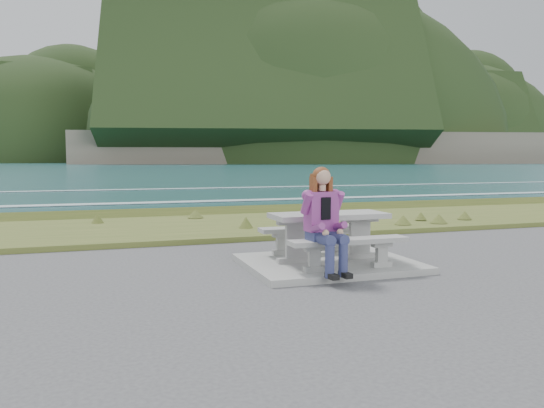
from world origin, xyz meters
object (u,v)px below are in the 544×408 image
picnic_table (329,224)px  bench_seaward (311,232)px  bench_landward (349,245)px  seated_woman (327,234)px

picnic_table → bench_seaward: (0.00, 0.70, -0.23)m
picnic_table → bench_seaward: picnic_table is taller
bench_landward → bench_seaward: 1.40m
bench_seaward → bench_landward: bearing=-90.0°
picnic_table → bench_landward: (0.00, -0.70, -0.23)m
picnic_table → bench_seaward: bearing=90.0°
picnic_table → seated_woman: seated_woman is taller
picnic_table → bench_landward: picnic_table is taller
bench_seaward → seated_woman: size_ratio=1.21×
picnic_table → seated_woman: 0.94m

